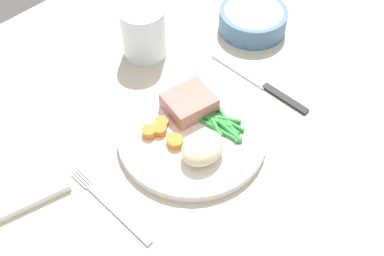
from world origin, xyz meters
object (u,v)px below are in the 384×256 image
meat_portion (189,103)px  napkin (12,179)px  fork (111,206)px  knife (261,83)px  dinner_plate (192,135)px  salad_bowl (253,19)px  water_glass (144,35)px

meat_portion → napkin: bearing=160.5°
fork → knife: size_ratio=0.81×
dinner_plate → knife: (16.87, -0.29, -0.60)cm
meat_portion → salad_bowl: (24.25, 6.73, -0.65)cm
meat_portion → dinner_plate: bearing=-130.6°
water_glass → salad_bowl: water_glass is taller
knife → water_glass: 22.46cm
fork → meat_portion: bearing=15.7°
meat_portion → salad_bowl: bearing=15.5°
meat_portion → knife: bearing=-16.1°
dinner_plate → water_glass: bearing=67.2°
knife → napkin: bearing=163.2°
dinner_plate → fork: (-16.76, -0.26, -0.60)cm
water_glass → napkin: water_glass is taller
napkin → dinner_plate: bearing=-29.0°
knife → water_glass: (-8.37, 20.47, 3.90)cm
knife → water_glass: water_glass is taller
knife → napkin: (-40.95, 13.61, 0.45)cm
knife → salad_bowl: salad_bowl is taller
dinner_plate → napkin: 27.52cm
knife → napkin: size_ratio=1.48×
fork → knife: (33.64, -0.03, -0.00)cm
water_glass → salad_bowl: (18.90, -9.78, -1.70)cm
water_glass → salad_bowl: size_ratio=0.74×
salad_bowl → water_glass: bearing=152.6°
dinner_plate → meat_portion: bearing=49.4°
water_glass → napkin: 33.47cm
knife → water_glass: size_ratio=2.16×
dinner_plate → salad_bowl: (27.40, 10.40, 1.59)cm
salad_bowl → napkin: bearing=176.8°
water_glass → knife: bearing=-67.8°
dinner_plate → salad_bowl: size_ratio=1.81×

